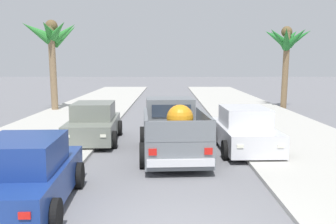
{
  "coord_description": "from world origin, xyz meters",
  "views": [
    {
      "loc": [
        0.07,
        -6.83,
        3.1
      ],
      "look_at": [
        0.1,
        8.37,
        1.2
      ],
      "focal_mm": 42.33,
      "sensor_mm": 36.0,
      "label": 1
    }
  ],
  "objects_px": {
    "car_left_near": "(23,176)",
    "palm_tree_left_mid": "(51,38)",
    "car_right_near": "(244,131)",
    "palm_tree_right_fore": "(285,42)",
    "car_left_mid": "(93,124)",
    "pickup_truck": "(172,131)"
  },
  "relations": [
    {
      "from": "car_left_near",
      "to": "palm_tree_right_fore",
      "type": "bearing_deg",
      "value": 59.37
    },
    {
      "from": "pickup_truck",
      "to": "car_right_near",
      "type": "distance_m",
      "value": 2.64
    },
    {
      "from": "palm_tree_left_mid",
      "to": "car_right_near",
      "type": "bearing_deg",
      "value": -48.42
    },
    {
      "from": "pickup_truck",
      "to": "car_left_near",
      "type": "bearing_deg",
      "value": -123.3
    },
    {
      "from": "car_left_mid",
      "to": "palm_tree_right_fore",
      "type": "height_order",
      "value": "palm_tree_right_fore"
    },
    {
      "from": "palm_tree_right_fore",
      "to": "car_left_mid",
      "type": "bearing_deg",
      "value": -133.95
    },
    {
      "from": "car_left_near",
      "to": "car_right_near",
      "type": "bearing_deg",
      "value": 44.11
    },
    {
      "from": "car_left_mid",
      "to": "car_left_near",
      "type": "bearing_deg",
      "value": -91.0
    },
    {
      "from": "pickup_truck",
      "to": "palm_tree_right_fore",
      "type": "bearing_deg",
      "value": 60.37
    },
    {
      "from": "car_right_near",
      "to": "car_left_mid",
      "type": "distance_m",
      "value": 5.89
    },
    {
      "from": "pickup_truck",
      "to": "palm_tree_right_fore",
      "type": "height_order",
      "value": "palm_tree_right_fore"
    },
    {
      "from": "car_left_mid",
      "to": "palm_tree_right_fore",
      "type": "distance_m",
      "value": 15.99
    },
    {
      "from": "car_right_near",
      "to": "pickup_truck",
      "type": "bearing_deg",
      "value": -164.95
    },
    {
      "from": "car_left_mid",
      "to": "palm_tree_left_mid",
      "type": "distance_m",
      "value": 11.22
    },
    {
      "from": "car_left_near",
      "to": "car_left_mid",
      "type": "height_order",
      "value": "same"
    },
    {
      "from": "car_left_near",
      "to": "palm_tree_right_fore",
      "type": "distance_m",
      "value": 21.75
    },
    {
      "from": "car_left_near",
      "to": "palm_tree_left_mid",
      "type": "bearing_deg",
      "value": 103.97
    },
    {
      "from": "car_left_mid",
      "to": "palm_tree_left_mid",
      "type": "relative_size",
      "value": 0.75
    },
    {
      "from": "pickup_truck",
      "to": "car_left_near",
      "type": "relative_size",
      "value": 1.23
    },
    {
      "from": "car_right_near",
      "to": "palm_tree_right_fore",
      "type": "xyz_separation_m",
      "value": [
        5.14,
        12.84,
        3.71
      ]
    },
    {
      "from": "car_right_near",
      "to": "car_left_near",
      "type": "bearing_deg",
      "value": -135.89
    },
    {
      "from": "palm_tree_right_fore",
      "to": "palm_tree_left_mid",
      "type": "bearing_deg",
      "value": -173.92
    }
  ]
}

